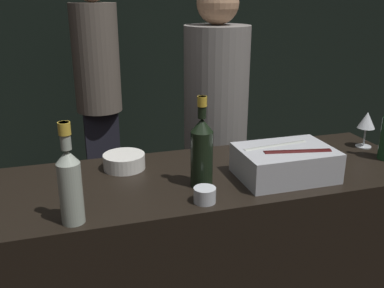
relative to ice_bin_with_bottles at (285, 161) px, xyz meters
The scene contains 10 objects.
wall_back_chalkboard 2.59m from the ice_bin_with_bottles, 97.35° to the left, with size 6.40×0.06×2.80m.
bar_counter 0.66m from the ice_bin_with_bottles, 161.44° to the left, with size 1.84×0.59×0.99m.
ice_bin_with_bottles is the anchor object (origin of this frame).
bowl_white 0.63m from the ice_bin_with_bottles, 155.55° to the left, with size 0.17×0.17×0.06m.
wine_glass 0.56m from the ice_bin_with_bottles, 21.37° to the left, with size 0.08×0.08×0.17m.
candle_votive 0.38m from the ice_bin_with_bottles, 162.65° to the right, with size 0.08×0.08×0.05m.
rose_wine_bottle 0.80m from the ice_bin_with_bottles, behind, with size 0.07×0.07×0.32m.
champagne_bottle 0.33m from the ice_bin_with_bottles, behind, with size 0.08×0.08×0.33m.
person_in_hoodie 1.88m from the ice_bin_with_bottles, 106.73° to the left, with size 0.33×0.33×1.81m.
person_blond_tee 0.73m from the ice_bin_with_bottles, 91.54° to the left, with size 0.34×0.34×1.72m.
Camera 1 is at (-0.45, -1.16, 1.66)m, focal length 40.00 mm.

